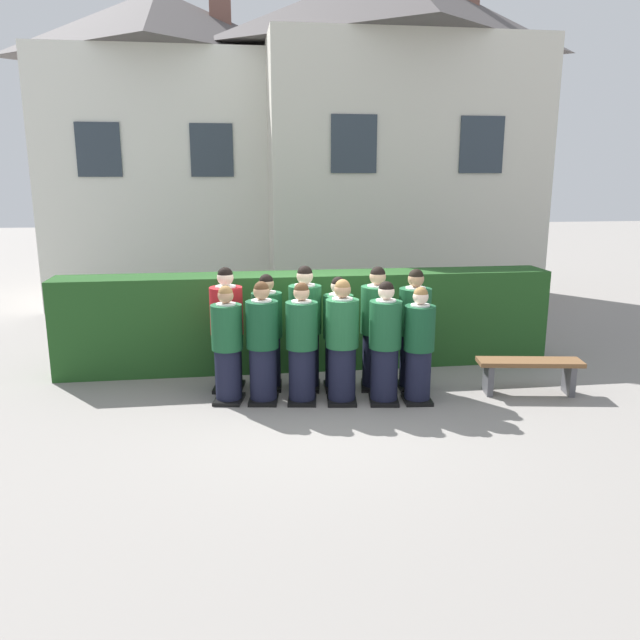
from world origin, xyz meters
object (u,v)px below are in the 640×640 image
student_in_red_blazer (227,332)px  wooden_bench (529,369)px  student_front_row_0 (227,347)px  student_front_row_4 (385,346)px  student_front_row_5 (419,348)px  student_rear_row_4 (377,331)px  student_rear_row_2 (305,331)px  student_front_row_1 (263,345)px  student_rear_row_5 (414,332)px  student_rear_row_3 (338,336)px  student_front_row_2 (302,346)px  student_rear_row_1 (267,335)px  student_front_row_3 (342,345)px

student_in_red_blazer → wooden_bench: size_ratio=1.20×
student_front_row_0 → student_front_row_4: student_front_row_4 is taller
student_front_row_5 → student_rear_row_4: student_rear_row_4 is taller
student_front_row_4 → student_rear_row_2: student_rear_row_2 is taller
student_front_row_5 → wooden_bench: student_front_row_5 is taller
student_front_row_1 → student_rear_row_4: student_rear_row_4 is taller
wooden_bench → student_rear_row_5: bearing=163.9°
student_rear_row_3 → student_rear_row_5: size_ratio=0.94×
student_front_row_2 → wooden_bench: (3.11, -0.12, -0.41)m
student_front_row_0 → student_rear_row_4: size_ratio=0.90×
student_front_row_1 → student_rear_row_2: (0.61, 0.47, 0.06)m
student_front_row_4 → student_front_row_5: size_ratio=1.05×
student_rear_row_1 → student_rear_row_3: bearing=-9.4°
student_rear_row_2 → student_front_row_0: bearing=-159.6°
student_front_row_5 → student_rear_row_5: 0.53m
student_front_row_4 → student_rear_row_5: size_ratio=0.95×
student_in_red_blazer → student_rear_row_4: size_ratio=1.00×
student_rear_row_3 → student_front_row_1: bearing=-160.5°
student_front_row_3 → student_front_row_1: bearing=171.6°
student_rear_row_2 → student_rear_row_4: 0.99m
student_front_row_5 → student_rear_row_4: size_ratio=0.89×
student_rear_row_2 → student_rear_row_4: size_ratio=1.01×
student_rear_row_1 → student_rear_row_4: 1.52m
student_front_row_4 → student_in_red_blazer: size_ratio=0.94×
student_front_row_5 → student_front_row_1: bearing=172.1°
student_front_row_2 → student_rear_row_2: size_ratio=0.92×
student_front_row_1 → student_rear_row_2: size_ratio=0.93×
student_front_row_0 → student_front_row_1: bearing=-8.5°
student_rear_row_1 → student_rear_row_5: bearing=-8.3°
student_front_row_3 → student_rear_row_1: 1.16m
student_in_red_blazer → student_rear_row_2: (1.07, -0.11, 0.01)m
student_front_row_5 → student_in_red_blazer: size_ratio=0.89×
student_front_row_1 → student_front_row_5: 2.04m
student_in_red_blazer → student_front_row_1: bearing=-51.3°
student_front_row_1 → student_front_row_2: (0.51, -0.08, -0.01)m
student_front_row_0 → student_front_row_4: 2.05m
student_rear_row_2 → student_rear_row_5: size_ratio=1.02×
student_rear_row_1 → student_rear_row_2: size_ratio=0.93×
student_front_row_0 → student_front_row_1: 0.46m
student_front_row_5 → student_rear_row_4: (-0.42, 0.62, 0.09)m
student_front_row_5 → student_rear_row_1: 2.09m
student_front_row_0 → student_rear_row_2: 1.14m
student_in_red_blazer → student_rear_row_5: 2.58m
wooden_bench → student_rear_row_3: bearing=167.4°
student_front_row_0 → student_rear_row_2: student_rear_row_2 is taller
student_front_row_3 → student_rear_row_5: 1.15m
student_in_red_blazer → student_rear_row_2: bearing=-5.7°
student_front_row_1 → student_rear_row_5: 2.12m
wooden_bench → student_front_row_2: bearing=177.8°
student_rear_row_2 → wooden_bench: size_ratio=1.21×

